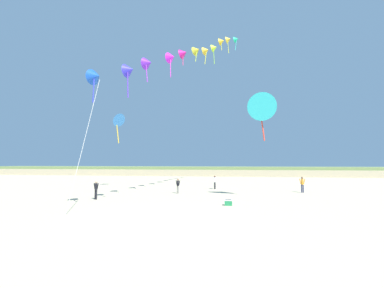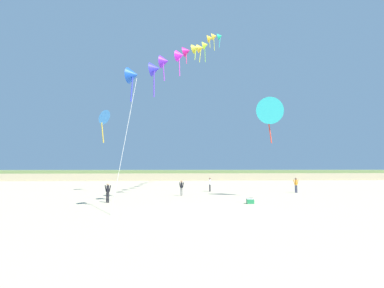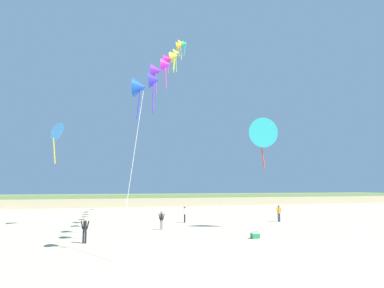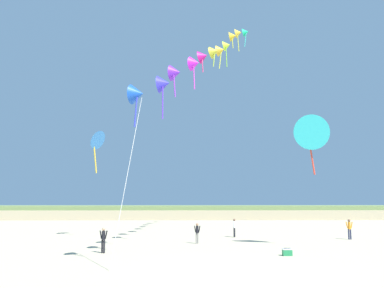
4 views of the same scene
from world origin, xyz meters
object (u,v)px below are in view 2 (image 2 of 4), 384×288
Objects in this scene: person_far_left at (181,187)px; large_kite_mid_trail at (103,117)px; person_near_left at (296,184)px; large_kite_low_lead at (269,111)px; beach_cooler at (250,201)px; person_mid_center at (210,184)px; person_near_right at (108,191)px.

large_kite_mid_trail is (-9.25, 5.13, 8.01)m from person_far_left.
large_kite_low_lead is at bearing -131.61° from person_near_left.
large_kite_mid_trail reaches higher than person_near_left.
person_near_left is 12.42m from beach_cooler.
person_far_left is 8.62m from beach_cooler.
large_kite_low_lead is at bearing -56.89° from person_mid_center.
person_near_right is at bearing -74.04° from large_kite_mid_trail.
person_near_right is at bearing -139.44° from person_far_left.
beach_cooler is at bearing -39.14° from large_kite_mid_trail.
large_kite_low_lead is (14.72, 2.93, 7.43)m from person_near_right.
person_mid_center reaches higher than person_far_left.
person_far_left is at bearing -167.72° from person_near_left.
person_near_left reaches higher than person_far_left.
large_kite_low_lead is at bearing 11.25° from person_near_right.
person_far_left is at bearing -28.98° from large_kite_mid_trail.
person_near_left is 1.09× the size of person_far_left.
large_kite_low_lead is 19.26m from large_kite_mid_trail.
person_far_left is 0.35× the size of large_kite_low_lead.
beach_cooler is (1.78, -11.86, -0.74)m from person_mid_center.
large_kite_mid_trail is (-12.80, 0.01, 7.96)m from person_mid_center.
person_near_left is at bearing 50.81° from beach_cooler.
person_mid_center is at bearing 55.27° from person_far_left.
large_kite_mid_trail is 20.72m from beach_cooler.
large_kite_low_lead is (4.92, -7.54, 7.43)m from person_mid_center.
large_kite_low_lead is at bearing -23.09° from large_kite_mid_trail.
person_near_left is 0.38× the size of large_kite_low_lead.
large_kite_mid_trail is at bearing 140.86° from beach_cooler.
beach_cooler is (5.33, -6.74, -0.69)m from person_far_left.
large_kite_low_lead reaches higher than person_mid_center.
person_far_left is (-13.16, -2.87, -0.08)m from person_near_left.
person_far_left is at bearing 128.33° from beach_cooler.
person_near_left is at bearing 22.94° from person_near_right.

